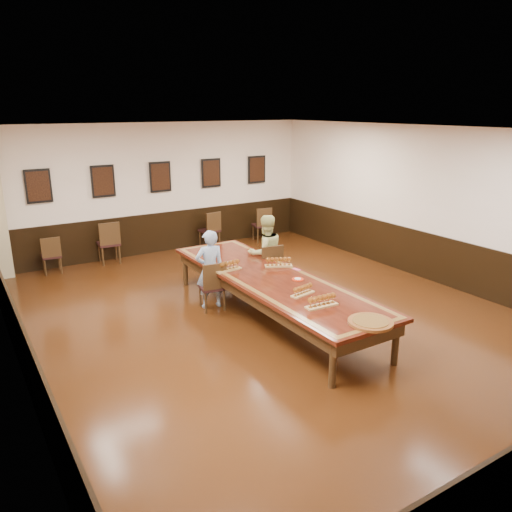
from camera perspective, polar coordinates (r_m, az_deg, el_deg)
floor at (r=8.85m, az=1.73°, el=-7.07°), size 8.00×10.00×0.02m
ceiling at (r=8.10m, az=1.93°, el=14.25°), size 8.00×10.00×0.02m
wall_back at (r=12.72m, az=-10.93°, el=7.57°), size 8.00×0.02×3.20m
wall_left at (r=7.02m, az=-26.55°, el=-1.30°), size 0.02×10.00×3.20m
wall_right at (r=11.03m, az=19.51°, el=5.54°), size 0.02×10.00×3.20m
chair_man at (r=9.07m, az=-5.07°, el=-3.33°), size 0.50×0.53×0.91m
chair_woman at (r=9.92m, az=1.36°, el=-1.30°), size 0.52×0.55×0.98m
spare_chair_a at (r=11.89m, az=-22.37°, el=0.15°), size 0.43×0.46×0.85m
spare_chair_b at (r=12.20m, az=-16.51°, el=1.54°), size 0.51×0.55×1.01m
spare_chair_c at (r=13.13m, az=-5.34°, el=3.07°), size 0.51×0.54×0.95m
spare_chair_d at (r=13.68m, az=0.64°, el=3.68°), size 0.53×0.56×0.94m
person_man at (r=9.07m, az=-5.29°, el=-1.52°), size 0.58×0.44×1.46m
person_woman at (r=9.93m, az=1.10°, el=0.38°), size 0.83×0.68×1.53m
pink_phone at (r=8.96m, az=4.65°, el=-1.55°), size 0.09×0.16×0.01m
wainscoting at (r=8.65m, az=1.76°, el=-3.98°), size 8.00×10.00×1.00m
conference_table at (r=8.61m, az=1.77°, el=-3.29°), size 1.40×5.00×0.76m
posters at (r=12.61m, az=-10.89°, el=8.88°), size 6.14×0.04×0.74m
flight_a at (r=8.88m, az=-3.16°, el=-1.16°), size 0.50×0.19×0.18m
flight_b at (r=9.09m, az=2.59°, el=-0.73°), size 0.51×0.36×0.19m
flight_c at (r=7.77m, az=5.37°, el=-3.94°), size 0.45×0.22×0.16m
flight_d at (r=7.35m, az=7.53°, el=-5.16°), size 0.51×0.18×0.19m
red_plate_grp at (r=8.45m, az=4.79°, el=-2.67°), size 0.20×0.20×0.03m
carved_platter at (r=6.94m, az=12.96°, el=-7.38°), size 0.77×0.77×0.05m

